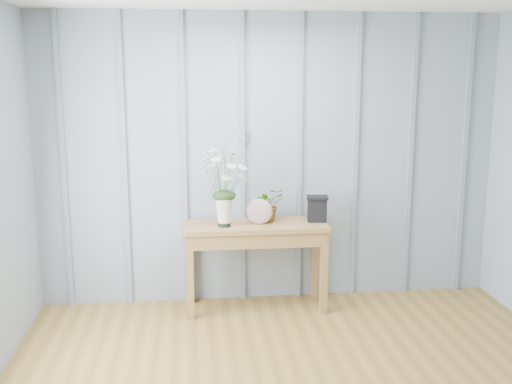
{
  "coord_description": "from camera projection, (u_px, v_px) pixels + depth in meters",
  "views": [
    {
      "loc": [
        -0.69,
        -2.85,
        2.0
      ],
      "look_at": [
        -0.16,
        1.94,
        1.03
      ],
      "focal_mm": 42.0,
      "sensor_mm": 36.0,
      "label": 1
    }
  ],
  "objects": [
    {
      "name": "room_shell",
      "position": [
        300.0,
        74.0,
        3.75
      ],
      "size": [
        4.0,
        4.5,
        2.5
      ],
      "color": "#8D9DAF",
      "rests_on": "ground"
    },
    {
      "name": "spider_plant",
      "position": [
        268.0,
        204.0,
        5.09
      ],
      "size": [
        0.31,
        0.29,
        0.29
      ],
      "primitive_type": "imported",
      "rotation": [
        0.0,
        0.0,
        0.29
      ],
      "color": "#1C3715",
      "rests_on": "sideboard"
    },
    {
      "name": "carved_box",
      "position": [
        317.0,
        208.0,
        5.08
      ],
      "size": [
        0.2,
        0.16,
        0.22
      ],
      "color": "black",
      "rests_on": "sideboard"
    },
    {
      "name": "felt_disc_vessel",
      "position": [
        259.0,
        211.0,
        4.98
      ],
      "size": [
        0.23,
        0.1,
        0.22
      ],
      "primitive_type": "ellipsoid",
      "rotation": [
        0.0,
        0.0,
        -0.18
      ],
      "color": "#88415F",
      "rests_on": "sideboard"
    },
    {
      "name": "daisy_vase",
      "position": [
        224.0,
        176.0,
        4.86
      ],
      "size": [
        0.47,
        0.36,
        0.67
      ],
      "color": "black",
      "rests_on": "sideboard"
    },
    {
      "name": "sideboard",
      "position": [
        255.0,
        237.0,
        5.05
      ],
      "size": [
        1.2,
        0.45,
        0.75
      ],
      "color": "olive",
      "rests_on": "ground"
    }
  ]
}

